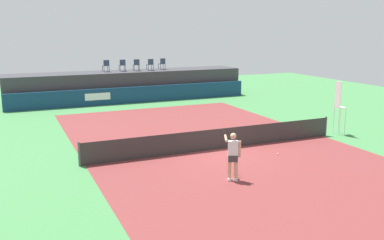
% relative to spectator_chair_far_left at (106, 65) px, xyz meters
% --- Properties ---
extents(ground_plane, '(48.00, 48.00, 0.00)m').
position_rel_spectator_chair_far_left_xyz_m(ground_plane, '(1.62, -12.39, -2.69)').
color(ground_plane, '#3D7A42').
extents(court_inner, '(12.00, 22.00, 0.00)m').
position_rel_spectator_chair_far_left_xyz_m(court_inner, '(1.62, -15.39, -2.69)').
color(court_inner, maroon).
rests_on(court_inner, ground).
extents(sponsor_wall, '(18.00, 0.22, 1.20)m').
position_rel_spectator_chair_far_left_xyz_m(sponsor_wall, '(1.61, -1.89, -2.09)').
color(sponsor_wall, navy).
rests_on(sponsor_wall, ground).
extents(spectator_platform, '(18.00, 2.80, 2.20)m').
position_rel_spectator_chair_far_left_xyz_m(spectator_platform, '(1.62, -0.09, -1.59)').
color(spectator_platform, '#38383D').
rests_on(spectator_platform, ground).
extents(spectator_chair_far_left, '(0.47, 0.47, 0.89)m').
position_rel_spectator_chair_far_left_xyz_m(spectator_chair_far_left, '(0.00, 0.00, 0.00)').
color(spectator_chair_far_left, '#2D3D56').
rests_on(spectator_chair_far_left, spectator_platform).
extents(spectator_chair_left, '(0.46, 0.46, 0.89)m').
position_rel_spectator_chair_far_left_xyz_m(spectator_chair_left, '(1.24, -0.07, 0.00)').
color(spectator_chair_left, '#2D3D56').
rests_on(spectator_chair_left, spectator_platform).
extents(spectator_chair_center, '(0.48, 0.48, 0.89)m').
position_rel_spectator_chair_far_left_xyz_m(spectator_chair_center, '(2.31, -0.19, 0.00)').
color(spectator_chair_center, '#2D3D56').
rests_on(spectator_chair_center, spectator_platform).
extents(spectator_chair_right, '(0.45, 0.45, 0.89)m').
position_rel_spectator_chair_far_left_xyz_m(spectator_chair_right, '(3.39, -0.32, 0.00)').
color(spectator_chair_right, '#2D3D56').
rests_on(spectator_chair_right, spectator_platform).
extents(spectator_chair_far_right, '(0.47, 0.47, 0.89)m').
position_rel_spectator_chair_far_left_xyz_m(spectator_chair_far_right, '(4.48, -0.04, 0.00)').
color(spectator_chair_far_right, '#2D3D56').
rests_on(spectator_chair_far_right, spectator_platform).
extents(umpire_chair, '(0.47, 0.47, 2.76)m').
position_rel_spectator_chair_far_left_xyz_m(umpire_chair, '(8.59, -15.38, -1.11)').
color(umpire_chair, white).
rests_on(umpire_chair, ground).
extents(tennis_net, '(12.40, 0.02, 0.95)m').
position_rel_spectator_chair_far_left_xyz_m(tennis_net, '(1.62, -15.39, -2.22)').
color(tennis_net, '#2D2D2D').
rests_on(tennis_net, ground).
extents(net_post_near, '(0.10, 0.10, 1.00)m').
position_rel_spectator_chair_far_left_xyz_m(net_post_near, '(-4.58, -15.39, -2.19)').
color(net_post_near, '#4C4C51').
rests_on(net_post_near, ground).
extents(net_post_far, '(0.10, 0.10, 1.00)m').
position_rel_spectator_chair_far_left_xyz_m(net_post_far, '(7.82, -15.39, -2.19)').
color(net_post_far, '#4C4C51').
rests_on(net_post_far, ground).
extents(tennis_player, '(0.59, 1.26, 1.77)m').
position_rel_spectator_chair_far_left_xyz_m(tennis_player, '(0.24, -19.23, -1.73)').
color(tennis_player, white).
rests_on(tennis_player, court_inner).
extents(tennis_ball, '(0.07, 0.07, 0.07)m').
position_rel_spectator_chair_far_left_xyz_m(tennis_ball, '(3.59, -17.25, -2.66)').
color(tennis_ball, '#D8EA33').
rests_on(tennis_ball, court_inner).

